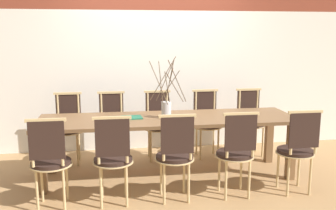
% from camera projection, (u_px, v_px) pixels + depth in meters
% --- Properties ---
extents(ground_plane, '(16.00, 16.00, 0.00)m').
position_uv_depth(ground_plane, '(168.00, 176.00, 4.53)').
color(ground_plane, '#A87F51').
extents(wall_rear, '(12.00, 0.06, 3.20)m').
position_uv_depth(wall_rear, '(156.00, 41.00, 5.42)').
color(wall_rear, white).
rests_on(wall_rear, ground_plane).
extents(dining_table, '(3.02, 0.84, 0.72)m').
position_uv_depth(dining_table, '(168.00, 125.00, 4.42)').
color(dining_table, brown).
rests_on(dining_table, ground_plane).
extents(chair_near_leftend, '(0.41, 0.41, 0.93)m').
position_uv_depth(chair_near_leftend, '(50.00, 159.00, 3.59)').
color(chair_near_leftend, black).
rests_on(chair_near_leftend, ground_plane).
extents(chair_near_left, '(0.41, 0.41, 0.93)m').
position_uv_depth(chair_near_left, '(113.00, 156.00, 3.68)').
color(chair_near_left, black).
rests_on(chair_near_left, ground_plane).
extents(chair_near_center, '(0.41, 0.41, 0.93)m').
position_uv_depth(chair_near_center, '(175.00, 153.00, 3.76)').
color(chair_near_center, black).
rests_on(chair_near_center, ground_plane).
extents(chair_near_right, '(0.41, 0.41, 0.93)m').
position_uv_depth(chair_near_right, '(236.00, 150.00, 3.86)').
color(chair_near_right, black).
rests_on(chair_near_right, ground_plane).
extents(chair_near_rightend, '(0.41, 0.41, 0.93)m').
position_uv_depth(chair_near_rightend, '(298.00, 147.00, 3.95)').
color(chair_near_rightend, black).
rests_on(chair_near_rightend, ground_plane).
extents(chair_far_leftend, '(0.41, 0.41, 0.93)m').
position_uv_depth(chair_far_leftend, '(68.00, 125.00, 4.93)').
color(chair_far_leftend, black).
rests_on(chair_far_leftend, ground_plane).
extents(chair_far_left, '(0.41, 0.41, 0.93)m').
position_uv_depth(chair_far_left, '(112.00, 124.00, 5.02)').
color(chair_far_left, black).
rests_on(chair_far_left, ground_plane).
extents(chair_far_center, '(0.41, 0.41, 0.93)m').
position_uv_depth(chair_far_center, '(158.00, 122.00, 5.11)').
color(chair_far_center, black).
rests_on(chair_far_center, ground_plane).
extents(chair_far_right, '(0.41, 0.41, 0.93)m').
position_uv_depth(chair_far_right, '(207.00, 120.00, 5.20)').
color(chair_far_right, black).
rests_on(chair_far_right, ground_plane).
extents(chair_far_rightend, '(0.41, 0.41, 0.93)m').
position_uv_depth(chair_far_rightend, '(251.00, 119.00, 5.29)').
color(chair_far_rightend, black).
rests_on(chair_far_rightend, ground_plane).
extents(vase_centerpiece, '(0.43, 0.41, 0.71)m').
position_uv_depth(vase_centerpiece, '(166.00, 107.00, 4.34)').
color(vase_centerpiece, silver).
rests_on(vase_centerpiece, dining_table).
extents(book_stack, '(0.25, 0.22, 0.01)m').
position_uv_depth(book_stack, '(132.00, 117.00, 4.37)').
color(book_stack, '#1E6B4C').
rests_on(book_stack, dining_table).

